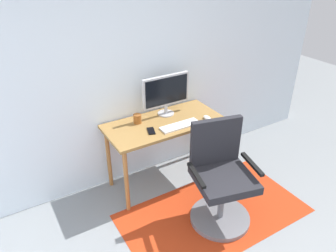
% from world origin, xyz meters
% --- Properties ---
extents(wall_back, '(6.00, 0.10, 2.60)m').
position_xyz_m(wall_back, '(0.00, 2.20, 1.30)').
color(wall_back, silver).
rests_on(wall_back, ground).
extents(area_rug, '(1.85, 1.02, 0.01)m').
position_xyz_m(area_rug, '(0.69, 1.10, 0.00)').
color(area_rug, '#AD3113').
rests_on(area_rug, ground).
extents(desk, '(1.25, 0.59, 0.77)m').
position_xyz_m(desk, '(0.54, 1.84, 0.67)').
color(desk, olive).
rests_on(desk, ground).
extents(monitor, '(0.55, 0.18, 0.45)m').
position_xyz_m(monitor, '(0.66, 1.99, 1.03)').
color(monitor, '#B2B2B7').
rests_on(monitor, desk).
extents(keyboard, '(0.43, 0.13, 0.02)m').
position_xyz_m(keyboard, '(0.64, 1.67, 0.77)').
color(keyboard, white).
rests_on(keyboard, desk).
extents(computer_mouse, '(0.06, 0.10, 0.03)m').
position_xyz_m(computer_mouse, '(0.97, 1.66, 0.78)').
color(computer_mouse, white).
rests_on(computer_mouse, desk).
extents(coffee_cup, '(0.08, 0.08, 0.10)m').
position_xyz_m(coffee_cup, '(0.30, 1.96, 0.81)').
color(coffee_cup, '#924F1E').
rests_on(coffee_cup, desk).
extents(cell_phone, '(0.11, 0.15, 0.01)m').
position_xyz_m(cell_phone, '(0.33, 1.73, 0.77)').
color(cell_phone, black).
rests_on(cell_phone, desk).
extents(office_chair, '(0.67, 0.63, 1.02)m').
position_xyz_m(office_chair, '(0.71, 1.06, 0.42)').
color(office_chair, slate).
rests_on(office_chair, ground).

